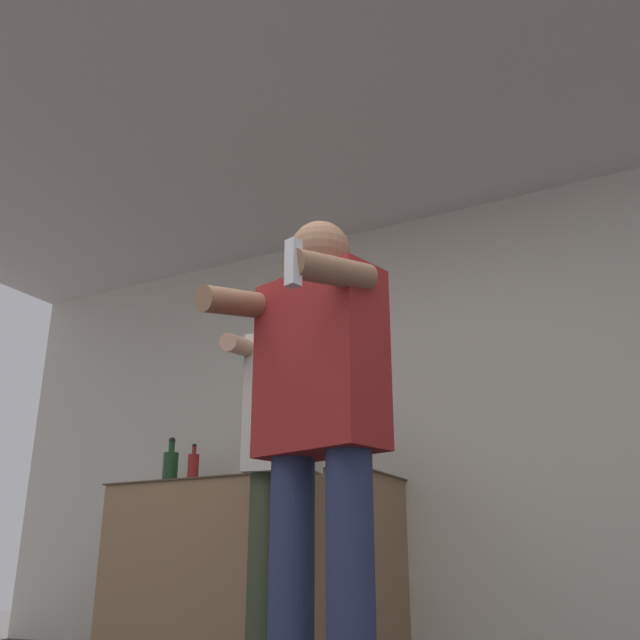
# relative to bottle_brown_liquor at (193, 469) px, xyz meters

# --- Properties ---
(wall_back) EXTENTS (7.00, 0.06, 2.55)m
(wall_back) POSITION_rel_bottle_brown_liquor_xyz_m (1.69, 0.34, 0.23)
(wall_back) COLOR beige
(wall_back) RESTS_ON ground_plane
(ceiling_slab) EXTENTS (7.00, 3.16, 0.05)m
(ceiling_slab) POSITION_rel_bottle_brown_liquor_xyz_m (1.69, -1.01, 1.53)
(ceiling_slab) COLOR silver
(ceiling_slab) RESTS_ON wall_back
(counter) EXTENTS (1.68, 0.67, 0.94)m
(counter) POSITION_rel_bottle_brown_liquor_xyz_m (0.44, -0.01, -0.57)
(counter) COLOR #997551
(counter) RESTS_ON ground_plane
(bottle_brown_liquor) EXTENTS (0.07, 0.07, 0.26)m
(bottle_brown_liquor) POSITION_rel_bottle_brown_liquor_xyz_m (0.00, 0.00, 0.00)
(bottle_brown_liquor) COLOR maroon
(bottle_brown_liquor) RESTS_ON counter
(bottle_amber_bourbon) EXTENTS (0.08, 0.08, 0.25)m
(bottle_amber_bourbon) POSITION_rel_bottle_brown_liquor_xyz_m (1.11, -0.00, -0.01)
(bottle_amber_bourbon) COLOR black
(bottle_amber_bourbon) RESTS_ON counter
(bottle_tall_gin) EXTENTS (0.10, 0.10, 0.31)m
(bottle_tall_gin) POSITION_rel_bottle_brown_liquor_xyz_m (-0.18, -0.00, 0.02)
(bottle_tall_gin) COLOR #194723
(bottle_tall_gin) RESTS_ON counter
(bottle_red_label) EXTENTS (0.09, 0.09, 0.30)m
(bottle_red_label) POSITION_rel_bottle_brown_liquor_xyz_m (0.79, 0.00, 0.01)
(bottle_red_label) COLOR silver
(bottle_red_label) RESTS_ON counter
(person_woman_foreground) EXTENTS (0.56, 0.54, 1.57)m
(person_woman_foreground) POSITION_rel_bottle_brown_liquor_xyz_m (1.73, -1.61, -0.14)
(person_woman_foreground) COLOR navy
(person_woman_foreground) RESTS_ON ground_plane
(person_man_side) EXTENTS (0.46, 0.49, 1.74)m
(person_man_side) POSITION_rel_bottle_brown_liquor_xyz_m (1.07, -0.73, -0.01)
(person_man_side) COLOR #38422D
(person_man_side) RESTS_ON ground_plane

